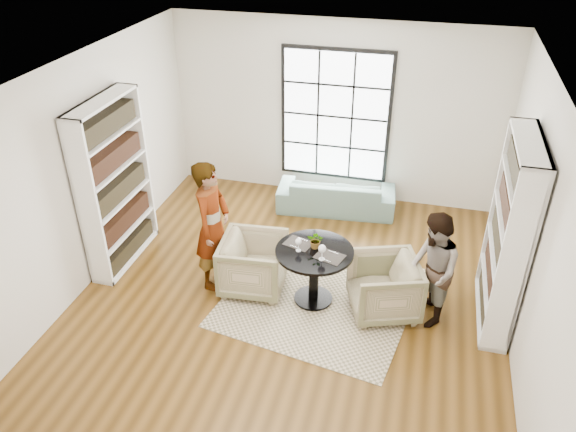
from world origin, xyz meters
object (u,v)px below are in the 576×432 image
(armchair_left, at_px, (254,264))
(armchair_right, at_px, (384,287))
(wine_glass_right, at_px, (322,249))
(person_right, at_px, (432,270))
(flower_centerpiece, at_px, (316,240))
(person_left, at_px, (212,225))
(pedestal_table, at_px, (314,265))
(sofa, at_px, (336,194))
(wine_glass_left, at_px, (299,242))

(armchair_left, relative_size, armchair_right, 1.01)
(armchair_right, bearing_deg, wine_glass_right, -96.32)
(person_right, xyz_separation_m, flower_centerpiece, (-1.45, 0.05, 0.15))
(person_left, height_order, wine_glass_right, person_left)
(pedestal_table, bearing_deg, person_left, 177.45)
(armchair_left, bearing_deg, armchair_right, -96.52)
(armchair_left, xyz_separation_m, wine_glass_right, (0.96, -0.23, 0.56))
(sofa, distance_m, wine_glass_left, 2.57)
(pedestal_table, relative_size, armchair_right, 1.19)
(pedestal_table, distance_m, sofa, 2.46)
(sofa, xyz_separation_m, armchair_left, (-0.68, -2.37, 0.10))
(sofa, distance_m, wine_glass_right, 2.70)
(armchair_left, xyz_separation_m, person_left, (-0.55, 0.00, 0.52))
(armchair_left, relative_size, person_right, 0.57)
(pedestal_table, distance_m, armchair_right, 0.92)
(person_right, xyz_separation_m, wine_glass_right, (-1.32, -0.18, 0.19))
(pedestal_table, distance_m, armchair_left, 0.85)
(flower_centerpiece, bearing_deg, armchair_right, -3.47)
(person_right, height_order, wine_glass_right, person_right)
(wine_glass_right, bearing_deg, sofa, 96.01)
(armchair_left, bearing_deg, flower_centerpiece, -94.56)
(sofa, distance_m, armchair_right, 2.64)
(armchair_right, xyz_separation_m, person_left, (-2.28, 0.05, 0.52))
(pedestal_table, bearing_deg, person_right, 0.45)
(pedestal_table, relative_size, person_left, 0.55)
(armchair_right, height_order, person_left, person_left)
(person_left, xyz_separation_m, wine_glass_left, (1.19, -0.12, 0.02))
(armchair_left, xyz_separation_m, armchair_right, (1.73, -0.05, -0.00))
(armchair_left, relative_size, wine_glass_left, 4.67)
(wine_glass_left, bearing_deg, person_left, 174.30)
(wine_glass_left, bearing_deg, pedestal_table, 16.28)
(pedestal_table, relative_size, sofa, 0.52)
(wine_glass_right, bearing_deg, armchair_left, 166.48)
(armchair_left, relative_size, flower_centerpiece, 3.78)
(pedestal_table, height_order, armchair_left, pedestal_table)
(pedestal_table, height_order, sofa, pedestal_table)
(pedestal_table, relative_size, person_right, 0.66)
(person_left, height_order, person_right, person_left)
(armchair_left, height_order, wine_glass_right, wine_glass_right)
(sofa, height_order, armchair_left, armchair_left)
(person_right, relative_size, wine_glass_left, 8.24)
(sofa, height_order, person_left, person_left)
(sofa, relative_size, wine_glass_right, 9.10)
(wine_glass_left, xyz_separation_m, flower_centerpiece, (0.20, 0.12, -0.02))
(flower_centerpiece, bearing_deg, sofa, 93.59)
(sofa, xyz_separation_m, armchair_right, (1.05, -2.42, 0.10))
(sofa, bearing_deg, wine_glass_left, 83.55)
(pedestal_table, height_order, person_right, person_right)
(flower_centerpiece, bearing_deg, pedestal_table, -90.65)
(armchair_right, bearing_deg, flower_centerpiece, -112.93)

